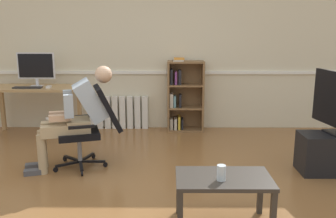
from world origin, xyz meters
TOP-DOWN VIEW (x-y plane):
  - ground_plane at (0.00, 0.00)m, footprint 18.00×18.00m
  - back_wall at (0.00, 2.65)m, footprint 12.00×0.13m
  - computer_desk at (-1.90, 2.15)m, footprint 1.32×0.61m
  - imac_monitor at (-1.86, 2.23)m, footprint 0.57×0.14m
  - keyboard at (-1.93, 2.01)m, footprint 0.42×0.12m
  - computer_mouse at (-1.62, 2.03)m, footprint 0.06×0.10m
  - bookshelf at (0.38, 2.44)m, footprint 0.58×0.29m
  - radiator at (-0.67, 2.54)m, footprint 0.96×0.08m
  - office_chair at (-0.75, 0.86)m, footprint 0.82×0.67m
  - person_seated at (-0.91, 0.81)m, footprint 1.04×0.59m
  - tv_stand at (2.06, 0.66)m, footprint 0.81×0.39m
  - coffee_table at (0.61, -0.51)m, footprint 0.78×0.48m
  - drinking_glass at (0.58, -0.58)m, footprint 0.07×0.07m

SIDE VIEW (x-z plane):
  - ground_plane at x=0.00m, z-range 0.00..0.00m
  - tv_stand at x=2.06m, z-range 0.00..0.45m
  - radiator at x=-0.67m, z-range 0.00..0.54m
  - coffee_table at x=0.61m, z-range 0.16..0.59m
  - drinking_glass at x=0.58m, z-range 0.43..0.56m
  - office_chair at x=-0.75m, z-range 0.04..1.01m
  - bookshelf at x=0.38m, z-range -0.03..1.14m
  - person_seated at x=-0.91m, z-range 0.05..1.24m
  - computer_desk at x=-1.90m, z-range 0.27..1.03m
  - keyboard at x=-1.93m, z-range 0.76..0.78m
  - computer_mouse at x=-1.62m, z-range 0.76..0.79m
  - imac_monitor at x=-1.86m, z-range 0.79..1.30m
  - back_wall at x=0.00m, z-range 0.00..2.70m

